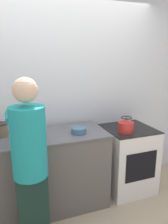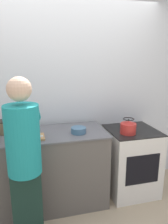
{
  "view_description": "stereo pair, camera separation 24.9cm",
  "coord_description": "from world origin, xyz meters",
  "px_view_note": "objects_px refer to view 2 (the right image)",
  "views": [
    {
      "loc": [
        -0.72,
        -2.05,
        1.81
      ],
      "look_at": [
        0.12,
        0.21,
        1.19
      ],
      "focal_mm": 35.0,
      "sensor_mm": 36.0,
      "label": 1
    },
    {
      "loc": [
        -0.48,
        -2.12,
        1.81
      ],
      "look_at": [
        0.12,
        0.21,
        1.19
      ],
      "focal_mm": 35.0,
      "sensor_mm": 36.0,
      "label": 2
    }
  ],
  "objects_px": {
    "person": "(24,158)",
    "knife": "(32,137)",
    "cutting_board": "(30,138)",
    "kettle": "(128,127)",
    "canister_jar": "(3,127)",
    "oven": "(131,161)",
    "bowl_prep": "(79,130)"
  },
  "relations": [
    {
      "from": "bowl_prep",
      "to": "canister_jar",
      "type": "height_order",
      "value": "canister_jar"
    },
    {
      "from": "cutting_board",
      "to": "knife",
      "type": "height_order",
      "value": "knife"
    },
    {
      "from": "oven",
      "to": "kettle",
      "type": "height_order",
      "value": "kettle"
    },
    {
      "from": "bowl_prep",
      "to": "cutting_board",
      "type": "bearing_deg",
      "value": -176.29
    },
    {
      "from": "oven",
      "to": "person",
      "type": "bearing_deg",
      "value": -158.61
    },
    {
      "from": "oven",
      "to": "cutting_board",
      "type": "distance_m",
      "value": 1.4
    },
    {
      "from": "oven",
      "to": "kettle",
      "type": "xyz_separation_m",
      "value": [
        -0.12,
        -0.11,
        0.52
      ]
    },
    {
      "from": "oven",
      "to": "knife",
      "type": "xyz_separation_m",
      "value": [
        -1.28,
        -0.16,
        0.52
      ]
    },
    {
      "from": "knife",
      "to": "canister_jar",
      "type": "relative_size",
      "value": 1.4
    },
    {
      "from": "person",
      "to": "knife",
      "type": "xyz_separation_m",
      "value": [
        0.08,
        0.37,
        0.06
      ]
    },
    {
      "from": "oven",
      "to": "cutting_board",
      "type": "relative_size",
      "value": 2.81
    },
    {
      "from": "oven",
      "to": "cutting_board",
      "type": "bearing_deg",
      "value": -174.05
    },
    {
      "from": "kettle",
      "to": "oven",
      "type": "bearing_deg",
      "value": 43.26
    },
    {
      "from": "knife",
      "to": "kettle",
      "type": "height_order",
      "value": "kettle"
    },
    {
      "from": "cutting_board",
      "to": "bowl_prep",
      "type": "distance_m",
      "value": 0.55
    },
    {
      "from": "cutting_board",
      "to": "canister_jar",
      "type": "distance_m",
      "value": 0.39
    },
    {
      "from": "canister_jar",
      "to": "person",
      "type": "bearing_deg",
      "value": -69.96
    },
    {
      "from": "kettle",
      "to": "knife",
      "type": "bearing_deg",
      "value": -177.8
    },
    {
      "from": "kettle",
      "to": "canister_jar",
      "type": "xyz_separation_m",
      "value": [
        -1.47,
        0.22,
        0.05
      ]
    },
    {
      "from": "kettle",
      "to": "canister_jar",
      "type": "height_order",
      "value": "canister_jar"
    },
    {
      "from": "knife",
      "to": "canister_jar",
      "type": "height_order",
      "value": "canister_jar"
    },
    {
      "from": "person",
      "to": "kettle",
      "type": "height_order",
      "value": "person"
    },
    {
      "from": "person",
      "to": "knife",
      "type": "bearing_deg",
      "value": 77.93
    },
    {
      "from": "person",
      "to": "bowl_prep",
      "type": "height_order",
      "value": "person"
    },
    {
      "from": "person",
      "to": "kettle",
      "type": "distance_m",
      "value": 1.31
    },
    {
      "from": "person",
      "to": "canister_jar",
      "type": "xyz_separation_m",
      "value": [
        -0.23,
        0.64,
        0.11
      ]
    },
    {
      "from": "person",
      "to": "cutting_board",
      "type": "xyz_separation_m",
      "value": [
        0.06,
        0.4,
        0.05
      ]
    },
    {
      "from": "cutting_board",
      "to": "kettle",
      "type": "xyz_separation_m",
      "value": [
        1.18,
        0.02,
        0.01
      ]
    },
    {
      "from": "cutting_board",
      "to": "knife",
      "type": "bearing_deg",
      "value": -46.22
    },
    {
      "from": "bowl_prep",
      "to": "canister_jar",
      "type": "bearing_deg",
      "value": 166.23
    },
    {
      "from": "person",
      "to": "kettle",
      "type": "xyz_separation_m",
      "value": [
        1.24,
        0.42,
        0.06
      ]
    },
    {
      "from": "kettle",
      "to": "canister_jar",
      "type": "bearing_deg",
      "value": 171.49
    }
  ]
}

